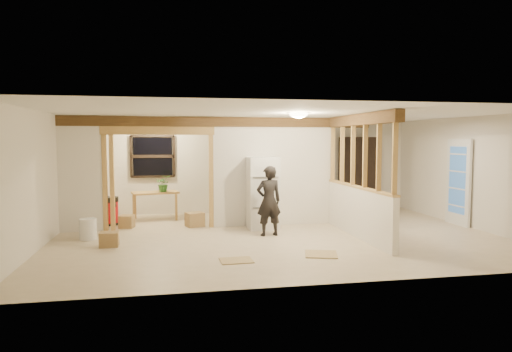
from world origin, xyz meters
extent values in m
cube|color=beige|center=(0.00, 0.00, -0.01)|extent=(9.00, 6.50, 0.01)
cube|color=white|center=(0.00, 0.00, 2.50)|extent=(9.00, 6.50, 0.01)
cube|color=silver|center=(0.00, 3.25, 1.25)|extent=(9.00, 0.01, 2.50)
cube|color=silver|center=(0.00, -3.25, 1.25)|extent=(9.00, 0.01, 2.50)
cube|color=silver|center=(-4.50, 0.00, 1.25)|extent=(0.01, 6.50, 2.50)
cube|color=silver|center=(4.50, 0.00, 1.25)|extent=(0.01, 6.50, 2.50)
cube|color=silver|center=(-4.05, 1.20, 1.25)|extent=(0.90, 0.12, 2.50)
cube|color=silver|center=(0.20, 1.20, 1.25)|extent=(2.80, 0.12, 2.50)
cube|color=tan|center=(-2.40, 1.20, 1.10)|extent=(2.46, 0.14, 2.20)
cube|color=brown|center=(-1.00, 1.20, 2.38)|extent=(7.00, 0.18, 0.22)
cube|color=brown|center=(1.60, -0.40, 2.38)|extent=(0.18, 3.30, 0.22)
cube|color=silver|center=(1.60, -0.40, 0.50)|extent=(0.12, 3.20, 1.00)
cube|color=tan|center=(1.60, -0.40, 1.66)|extent=(0.14, 3.20, 1.32)
cube|color=black|center=(-2.60, 3.17, 1.55)|extent=(1.12, 0.10, 1.10)
cube|color=white|center=(4.42, 0.40, 1.00)|extent=(0.12, 0.86, 2.00)
ellipsoid|color=#FFEABF|center=(0.30, -0.50, 2.48)|extent=(0.36, 0.36, 0.16)
ellipsoid|color=#FFEABF|center=(-2.50, 2.30, 2.48)|extent=(0.32, 0.32, 0.14)
ellipsoid|color=#FFD88C|center=(-2.00, 1.60, 2.18)|extent=(0.07, 0.07, 0.07)
cube|color=white|center=(-0.14, 0.82, 0.80)|extent=(0.66, 0.64, 1.60)
imported|color=black|center=(-0.17, 0.03, 0.72)|extent=(0.57, 0.41, 1.45)
cube|color=tan|center=(-2.53, 2.44, 0.35)|extent=(1.20, 0.77, 0.70)
imported|color=#245E21|center=(-2.32, 2.38, 0.90)|extent=(0.39, 0.34, 0.41)
cylinder|color=#B60B0F|center=(-3.58, 1.90, 0.33)|extent=(0.54, 0.54, 0.67)
cube|color=black|center=(3.06, 3.01, 1.03)|extent=(1.03, 0.34, 2.06)
cylinder|color=white|center=(-3.78, 0.33, 0.21)|extent=(0.40, 0.40, 0.42)
cube|color=#9C7B4B|center=(-1.62, 1.33, 0.16)|extent=(0.46, 0.43, 0.32)
cube|color=#9C7B4B|center=(-3.13, 1.47, 0.14)|extent=(0.36, 0.36, 0.28)
cube|color=#9C7B4B|center=(-3.29, -0.38, 0.14)|extent=(0.34, 0.28, 0.27)
cube|color=tan|center=(0.38, -1.69, 0.01)|extent=(0.67, 0.67, 0.02)
cube|color=tan|center=(-1.12, -1.82, 0.01)|extent=(0.54, 0.44, 0.02)
camera|label=1|loc=(-2.17, -9.07, 1.97)|focal=32.00mm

